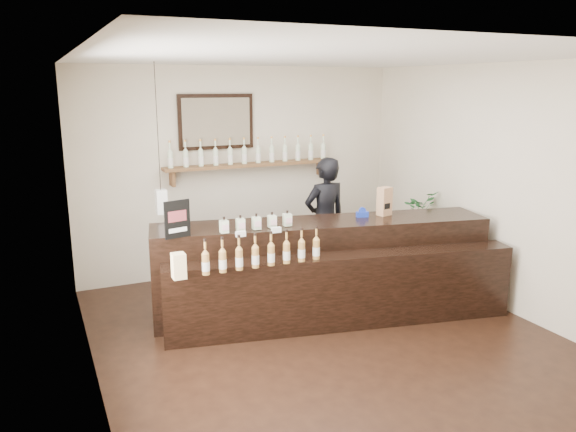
# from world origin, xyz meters

# --- Properties ---
(ground) EXTENTS (5.00, 5.00, 0.00)m
(ground) POSITION_xyz_m (0.00, 0.00, 0.00)
(ground) COLOR black
(ground) RESTS_ON ground
(room_shell) EXTENTS (5.00, 5.00, 5.00)m
(room_shell) POSITION_xyz_m (0.00, 0.00, 1.70)
(room_shell) COLOR beige
(room_shell) RESTS_ON ground
(back_wall_decor) EXTENTS (2.66, 0.96, 1.69)m
(back_wall_decor) POSITION_xyz_m (-0.15, 2.37, 1.76)
(back_wall_decor) COLOR brown
(back_wall_decor) RESTS_ON ground
(counter) EXTENTS (3.85, 1.76, 1.24)m
(counter) POSITION_xyz_m (0.30, 0.56, 0.50)
(counter) COLOR black
(counter) RESTS_ON ground
(promo_sign) EXTENTS (0.27, 0.08, 0.38)m
(promo_sign) POSITION_xyz_m (-1.34, 0.68, 1.25)
(promo_sign) COLOR black
(promo_sign) RESTS_ON counter
(paper_bag) EXTENTS (0.17, 0.15, 0.33)m
(paper_bag) POSITION_xyz_m (1.10, 0.66, 1.23)
(paper_bag) COLOR #A5764F
(paper_bag) RESTS_ON counter
(tape_dispenser) EXTENTS (0.15, 0.08, 0.12)m
(tape_dispenser) POSITION_xyz_m (0.82, 0.68, 1.11)
(tape_dispenser) COLOR #1831A9
(tape_dispenser) RESTS_ON counter
(side_cabinet) EXTENTS (0.45, 0.55, 0.71)m
(side_cabinet) POSITION_xyz_m (2.00, 1.15, 0.36)
(side_cabinet) COLOR brown
(side_cabinet) RESTS_ON ground
(potted_plant) EXTENTS (0.51, 0.47, 0.48)m
(potted_plant) POSITION_xyz_m (2.00, 1.15, 0.95)
(potted_plant) COLOR #2B6C34
(potted_plant) RESTS_ON side_cabinet
(shopkeeper) EXTENTS (0.72, 0.51, 1.87)m
(shopkeeper) POSITION_xyz_m (0.80, 1.55, 0.94)
(shopkeeper) COLOR black
(shopkeeper) RESTS_ON ground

